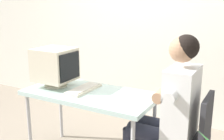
{
  "coord_description": "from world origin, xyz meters",
  "views": [
    {
      "loc": [
        1.4,
        -2.08,
        1.58
      ],
      "look_at": [
        0.25,
        0.0,
        0.98
      ],
      "focal_mm": 43.78,
      "sensor_mm": 36.0,
      "label": 1
    }
  ],
  "objects": [
    {
      "name": "crt_monitor",
      "position": [
        -0.41,
        -0.01,
        0.96
      ],
      "size": [
        0.38,
        0.35,
        0.39
      ],
      "color": "beige",
      "rests_on": "desk"
    },
    {
      "name": "office_chair",
      "position": [
        0.97,
        0.01,
        0.5
      ],
      "size": [
        0.41,
        0.41,
        0.87
      ],
      "color": "#4C4C51",
      "rests_on": "ground_plane"
    },
    {
      "name": "keyboard",
      "position": [
        -0.08,
        0.02,
        0.75
      ],
      "size": [
        0.17,
        0.43,
        0.03
      ],
      "color": "beige",
      "rests_on": "desk"
    },
    {
      "name": "desk",
      "position": [
        0.0,
        0.0,
        0.68
      ],
      "size": [
        1.28,
        0.62,
        0.73
      ],
      "color": "#B7B7BC",
      "rests_on": "ground_plane"
    },
    {
      "name": "person_seated",
      "position": [
        0.79,
        0.01,
        0.73
      ],
      "size": [
        0.71,
        0.6,
        1.34
      ],
      "color": "silver",
      "rests_on": "ground_plane"
    },
    {
      "name": "wall_back",
      "position": [
        0.3,
        1.4,
        1.5
      ],
      "size": [
        8.0,
        0.1,
        3.0
      ],
      "primitive_type": "cube",
      "color": "silver",
      "rests_on": "ground_plane"
    }
  ]
}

